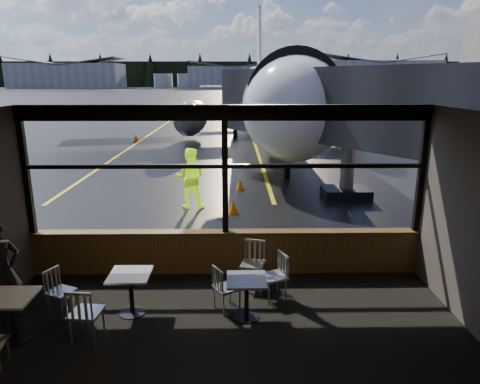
{
  "coord_description": "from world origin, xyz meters",
  "views": [
    {
      "loc": [
        0.18,
        -8.34,
        3.99
      ],
      "look_at": [
        0.31,
        1.0,
        1.5
      ],
      "focal_mm": 32.0,
      "sensor_mm": 36.0,
      "label": 1
    }
  ],
  "objects_px": {
    "chair_near_e": "(273,277)",
    "chair_mid_w": "(61,292)",
    "cafe_table_mid": "(131,294)",
    "chair_near_n": "(253,265)",
    "airliner": "(269,56)",
    "chair_mid_s": "(86,313)",
    "cone_extra": "(233,207)",
    "cone_wing": "(136,137)",
    "cafe_table_left": "(13,319)",
    "cone_nose": "(240,184)",
    "jet_bridge": "(340,125)",
    "chair_near_w": "(227,288)",
    "ground_crew": "(190,178)",
    "cafe_table_near": "(247,299)",
    "passenger": "(2,272)"
  },
  "relations": [
    {
      "from": "chair_near_e",
      "to": "chair_mid_w",
      "type": "bearing_deg",
      "value": 74.58
    },
    {
      "from": "cafe_table_mid",
      "to": "chair_near_n",
      "type": "xyz_separation_m",
      "value": [
        2.15,
        0.99,
        0.08
      ]
    },
    {
      "from": "airliner",
      "to": "chair_mid_s",
      "type": "distance_m",
      "value": 24.02
    },
    {
      "from": "chair_mid_w",
      "to": "cone_extra",
      "type": "relative_size",
      "value": 1.89
    },
    {
      "from": "chair_near_n",
      "to": "cone_wing",
      "type": "height_order",
      "value": "chair_near_n"
    },
    {
      "from": "cafe_table_left",
      "to": "cone_nose",
      "type": "xyz_separation_m",
      "value": [
        3.65,
        9.41,
        -0.17
      ]
    },
    {
      "from": "airliner",
      "to": "chair_near_n",
      "type": "distance_m",
      "value": 21.93
    },
    {
      "from": "jet_bridge",
      "to": "chair_near_w",
      "type": "relative_size",
      "value": 13.75
    },
    {
      "from": "ground_crew",
      "to": "cone_wing",
      "type": "relative_size",
      "value": 3.89
    },
    {
      "from": "jet_bridge",
      "to": "chair_near_n",
      "type": "height_order",
      "value": "jet_bridge"
    },
    {
      "from": "cafe_table_mid",
      "to": "cone_wing",
      "type": "xyz_separation_m",
      "value": [
        -4.63,
        21.37,
        -0.14
      ]
    },
    {
      "from": "airliner",
      "to": "cone_extra",
      "type": "xyz_separation_m",
      "value": [
        -2.37,
        -16.55,
        -5.15
      ]
    },
    {
      "from": "cafe_table_left",
      "to": "chair_near_w",
      "type": "xyz_separation_m",
      "value": [
        3.3,
        0.9,
        0.04
      ]
    },
    {
      "from": "jet_bridge",
      "to": "cafe_table_mid",
      "type": "distance_m",
      "value": 9.09
    },
    {
      "from": "chair_near_e",
      "to": "chair_mid_s",
      "type": "height_order",
      "value": "chair_mid_s"
    },
    {
      "from": "ground_crew",
      "to": "cone_extra",
      "type": "relative_size",
      "value": 4.35
    },
    {
      "from": "jet_bridge",
      "to": "cafe_table_near",
      "type": "distance_m",
      "value": 8.26
    },
    {
      "from": "chair_near_w",
      "to": "chair_mid_w",
      "type": "bearing_deg",
      "value": -118.78
    },
    {
      "from": "jet_bridge",
      "to": "cone_extra",
      "type": "height_order",
      "value": "jet_bridge"
    },
    {
      "from": "cafe_table_near",
      "to": "chair_near_w",
      "type": "distance_m",
      "value": 0.44
    },
    {
      "from": "chair_near_w",
      "to": "chair_mid_w",
      "type": "distance_m",
      "value": 2.87
    },
    {
      "from": "jet_bridge",
      "to": "passenger",
      "type": "xyz_separation_m",
      "value": [
        -7.3,
        -7.26,
        -1.67
      ]
    },
    {
      "from": "cafe_table_mid",
      "to": "chair_near_w",
      "type": "bearing_deg",
      "value": 3.95
    },
    {
      "from": "cafe_table_near",
      "to": "cafe_table_left",
      "type": "distance_m",
      "value": 3.69
    },
    {
      "from": "chair_near_e",
      "to": "chair_near_n",
      "type": "xyz_separation_m",
      "value": [
        -0.36,
        0.51,
        0.01
      ]
    },
    {
      "from": "cafe_table_left",
      "to": "chair_near_e",
      "type": "xyz_separation_m",
      "value": [
        4.15,
        1.26,
        0.06
      ]
    },
    {
      "from": "jet_bridge",
      "to": "chair_mid_w",
      "type": "distance_m",
      "value": 9.82
    },
    {
      "from": "cone_nose",
      "to": "cone_wing",
      "type": "height_order",
      "value": "cone_wing"
    },
    {
      "from": "chair_near_e",
      "to": "cone_extra",
      "type": "height_order",
      "value": "chair_near_e"
    },
    {
      "from": "chair_near_e",
      "to": "cone_wing",
      "type": "xyz_separation_m",
      "value": [
        -7.14,
        20.9,
        -0.2
      ]
    },
    {
      "from": "passenger",
      "to": "cafe_table_left",
      "type": "bearing_deg",
      "value": -106.3
    },
    {
      "from": "airliner",
      "to": "jet_bridge",
      "type": "relative_size",
      "value": 3.02
    },
    {
      "from": "airliner",
      "to": "passenger",
      "type": "bearing_deg",
      "value": -104.77
    },
    {
      "from": "chair_mid_w",
      "to": "cone_wing",
      "type": "bearing_deg",
      "value": -146.14
    },
    {
      "from": "passenger",
      "to": "cone_wing",
      "type": "distance_m",
      "value": 21.66
    },
    {
      "from": "airliner",
      "to": "cone_extra",
      "type": "distance_m",
      "value": 17.49
    },
    {
      "from": "jet_bridge",
      "to": "passenger",
      "type": "distance_m",
      "value": 10.43
    },
    {
      "from": "cafe_table_left",
      "to": "cafe_table_mid",
      "type": "bearing_deg",
      "value": 25.48
    },
    {
      "from": "cone_nose",
      "to": "jet_bridge",
      "type": "bearing_deg",
      "value": -25.02
    },
    {
      "from": "chair_mid_s",
      "to": "ground_crew",
      "type": "xyz_separation_m",
      "value": [
        0.91,
        7.2,
        0.48
      ]
    },
    {
      "from": "cone_wing",
      "to": "cafe_table_near",
      "type": "bearing_deg",
      "value": -72.91
    },
    {
      "from": "chair_mid_w",
      "to": "cafe_table_mid",
      "type": "bearing_deg",
      "value": 114.04
    },
    {
      "from": "chair_near_e",
      "to": "cone_extra",
      "type": "distance_m",
      "value": 5.31
    },
    {
      "from": "ground_crew",
      "to": "airliner",
      "type": "bearing_deg",
      "value": -100.9
    },
    {
      "from": "cafe_table_left",
      "to": "chair_mid_s",
      "type": "distance_m",
      "value": 1.14
    },
    {
      "from": "cafe_table_left",
      "to": "ground_crew",
      "type": "relative_size",
      "value": 0.41
    },
    {
      "from": "chair_near_w",
      "to": "chair_near_n",
      "type": "distance_m",
      "value": 1.0
    },
    {
      "from": "cafe_table_mid",
      "to": "cone_wing",
      "type": "distance_m",
      "value": 21.87
    },
    {
      "from": "chair_mid_w",
      "to": "chair_mid_s",
      "type": "bearing_deg",
      "value": 66.48
    },
    {
      "from": "airliner",
      "to": "chair_near_e",
      "type": "xyz_separation_m",
      "value": [
        -1.62,
        -21.8,
        -4.92
      ]
    }
  ]
}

